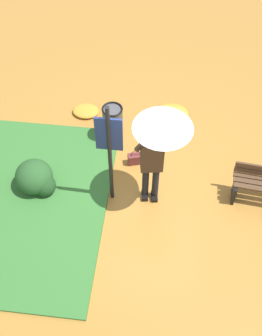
# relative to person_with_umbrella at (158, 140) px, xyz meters

# --- Properties ---
(ground_plane) EXTENTS (18.00, 18.00, 0.00)m
(ground_plane) POSITION_rel_person_with_umbrella_xyz_m (-0.11, 0.14, -1.55)
(ground_plane) COLOR #B27A33
(person_with_umbrella) EXTENTS (0.96, 0.96, 2.04)m
(person_with_umbrella) POSITION_rel_person_with_umbrella_xyz_m (0.00, 0.00, 0.00)
(person_with_umbrella) COLOR black
(person_with_umbrella) RESTS_ON ground_plane
(info_sign_post) EXTENTS (0.44, 0.07, 2.30)m
(info_sign_post) POSITION_rel_person_with_umbrella_xyz_m (-0.77, -0.10, -0.11)
(info_sign_post) COLOR black
(info_sign_post) RESTS_ON ground_plane
(handbag) EXTENTS (0.33, 0.22, 0.37)m
(handbag) POSITION_rel_person_with_umbrella_xyz_m (-0.43, 0.75, -1.42)
(handbag) COLOR brown
(handbag) RESTS_ON ground_plane
(trash_bin) EXTENTS (0.42, 0.42, 0.83)m
(trash_bin) POSITION_rel_person_with_umbrella_xyz_m (-0.96, 1.37, -1.13)
(trash_bin) COLOR #4C4C51
(trash_bin) RESTS_ON ground_plane
(shrub_cluster) EXTENTS (0.77, 0.70, 0.63)m
(shrub_cluster) POSITION_rel_person_with_umbrella_xyz_m (-2.19, -0.07, -1.26)
(shrub_cluster) COLOR #285628
(shrub_cluster) RESTS_ON ground_plane
(leaf_pile_near_person) EXTENTS (0.57, 0.46, 0.13)m
(leaf_pile_near_person) POSITION_rel_person_with_umbrella_xyz_m (-1.66, 2.01, -1.49)
(leaf_pile_near_person) COLOR gold
(leaf_pile_near_person) RESTS_ON ground_plane
(leaf_pile_by_bench) EXTENTS (0.72, 0.58, 0.16)m
(leaf_pile_by_bench) POSITION_rel_person_with_umbrella_xyz_m (0.20, 2.15, -1.47)
(leaf_pile_by_bench) COLOR gold
(leaf_pile_by_bench) RESTS_ON ground_plane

